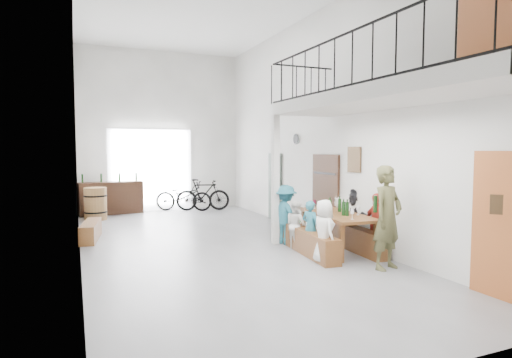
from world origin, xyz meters
name	(u,v)px	position (x,y,z in m)	size (l,w,h in m)	color
floor	(214,245)	(0.00, 0.00, 0.00)	(12.00, 12.00, 0.00)	slate
room_walls	(213,83)	(0.00, 0.00, 3.55)	(12.00, 12.00, 12.00)	white
gateway_portal	(151,170)	(-0.40, 5.94, 1.40)	(2.80, 0.08, 2.80)	white
right_wall_decor	(367,168)	(2.70, -1.87, 1.74)	(0.07, 8.28, 5.07)	#994B20
balcony	(380,99)	(1.98, -3.13, 2.96)	(1.52, 5.62, 4.00)	silver
tasting_table	(337,217)	(2.20, -1.54, 0.71)	(1.09, 2.19, 0.79)	brown
bench_inner	(309,242)	(1.53, -1.57, 0.24)	(0.34, 2.12, 0.49)	brown
bench_wall	(352,238)	(2.57, -1.57, 0.25)	(0.28, 2.19, 0.50)	brown
tableware	(336,206)	(2.21, -1.50, 0.93)	(0.51, 1.62, 0.35)	black
side_bench	(91,231)	(-2.50, 1.63, 0.21)	(0.33, 1.49, 0.42)	brown
oak_barrel	(95,204)	(-2.27, 4.60, 0.49)	(0.66, 0.66, 0.98)	brown
serving_counter	(111,198)	(-1.75, 5.65, 0.53)	(2.00, 0.56, 1.06)	#392215
counter_bottles	(110,178)	(-1.75, 5.64, 1.20)	(1.75, 0.31, 0.28)	black
guest_left_a	(324,232)	(1.43, -2.28, 0.60)	(0.58, 0.38, 1.19)	white
guest_left_b	(310,228)	(1.53, -1.61, 0.55)	(0.40, 0.26, 1.10)	#24677A
guest_left_c	(296,225)	(1.51, -1.05, 0.52)	(0.50, 0.39, 1.03)	white
guest_left_d	(286,215)	(1.51, -0.56, 0.66)	(0.86, 0.49, 1.33)	#24677A
guest_right_a	(377,224)	(2.74, -2.15, 0.63)	(0.73, 0.31, 1.25)	#AC2A1D
guest_right_b	(356,217)	(2.82, -1.36, 0.64)	(1.19, 0.38, 1.29)	black
guest_right_c	(340,219)	(2.77, -0.81, 0.53)	(0.52, 0.34, 1.06)	white
host_standing	(387,217)	(2.25, -3.04, 0.92)	(0.67, 0.44, 1.84)	#4B4A2A
potted_plant	(301,225)	(2.45, 0.46, 0.19)	(0.35, 0.30, 0.39)	#1D4D17
bicycle_near	(184,196)	(0.62, 5.43, 0.51)	(0.68, 1.94, 1.02)	black
bicycle_far	(203,195)	(1.25, 5.25, 0.55)	(0.52, 1.83, 1.10)	black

